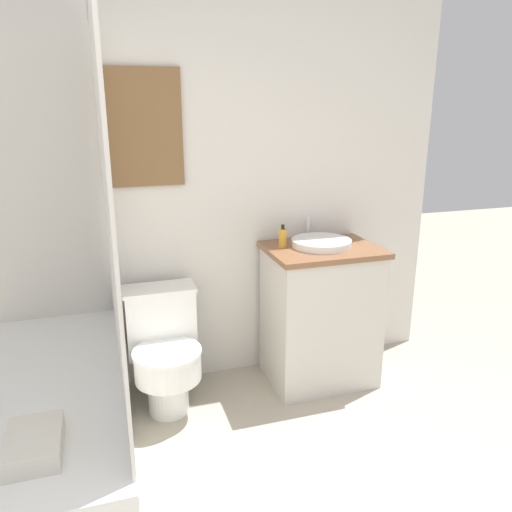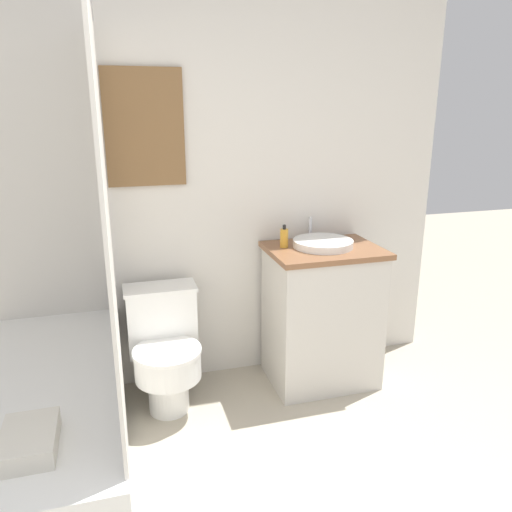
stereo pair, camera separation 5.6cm
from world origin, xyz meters
TOP-DOWN VIEW (x-y plane):
  - wall_back at (-0.00, 2.33)m, footprint 3.08×0.07m
  - shower_area at (-0.71, 1.57)m, footprint 0.62×1.46m
  - toilet at (-0.19, 2.05)m, footprint 0.39×0.51m
  - vanity at (0.72, 2.05)m, footprint 0.63×0.48m
  - sink at (0.72, 2.08)m, footprint 0.34×0.37m
  - soap_bottle at (0.50, 2.13)m, footprint 0.05×0.05m

SIDE VIEW (x-z plane):
  - shower_area at x=-0.71m, z-range -0.69..1.29m
  - toilet at x=-0.19m, z-range 0.02..0.66m
  - vanity at x=0.72m, z-range 0.00..0.82m
  - sink at x=0.72m, z-range 0.78..0.91m
  - soap_bottle at x=0.50m, z-range 0.81..0.94m
  - wall_back at x=0.00m, z-range 0.00..2.50m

